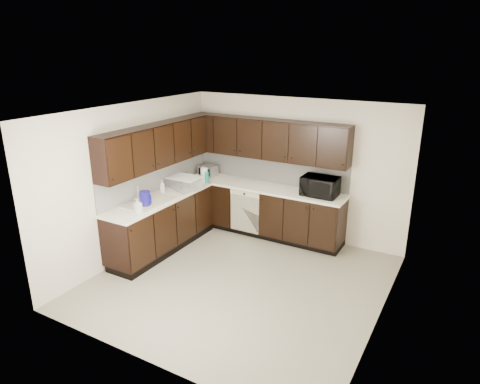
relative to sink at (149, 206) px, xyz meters
name	(u,v)px	position (x,y,z in m)	size (l,w,h in m)	color
floor	(240,281)	(1.68, 0.01, -0.88)	(4.00, 4.00, 0.00)	gray
ceiling	(240,112)	(1.68, 0.01, 1.62)	(4.00, 4.00, 0.00)	white
wall_back	(295,169)	(1.68, 2.01, 0.37)	(4.00, 0.02, 2.50)	beige
wall_left	(132,181)	(-0.32, 0.01, 0.37)	(0.02, 4.00, 2.50)	beige
wall_right	(387,231)	(3.68, 0.01, 0.37)	(0.02, 4.00, 2.50)	beige
wall_front	(142,261)	(1.68, -1.99, 0.37)	(4.00, 0.02, 2.50)	beige
lower_cabinets	(222,218)	(0.67, 1.12, -0.47)	(3.00, 2.80, 0.90)	black
countertop	(221,191)	(0.67, 1.12, 0.04)	(3.03, 2.83, 0.04)	white
backsplash	(217,172)	(0.46, 1.33, 0.30)	(3.00, 2.80, 0.48)	#B5B5B1
upper_cabinets	(219,142)	(0.58, 1.22, 0.89)	(3.00, 2.80, 0.70)	black
dishwasher	(245,209)	(0.98, 1.42, -0.33)	(0.58, 0.04, 0.78)	beige
sink	(149,206)	(0.00, 0.00, 0.00)	(0.54, 0.82, 0.42)	beige
microwave	(320,186)	(2.26, 1.69, 0.22)	(0.59, 0.40, 0.33)	black
soap_bottle_a	(138,205)	(0.13, -0.37, 0.17)	(0.10, 0.10, 0.21)	gray
soap_bottle_b	(162,187)	(-0.12, 0.50, 0.17)	(0.09, 0.09, 0.23)	gray
toaster_oven	(208,170)	(-0.02, 1.76, 0.16)	(0.33, 0.24, 0.20)	#ADADAF
storage_bin	(185,183)	(0.07, 0.89, 0.16)	(0.53, 0.39, 0.21)	silver
blue_pitcher	(145,199)	(0.07, -0.14, 0.18)	(0.16, 0.16, 0.25)	#171095
teal_tumbler	(206,177)	(0.20, 1.36, 0.16)	(0.09, 0.09, 0.21)	#0C8973
paper_towel_roll	(204,175)	(0.16, 1.36, 0.20)	(0.13, 0.13, 0.28)	white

